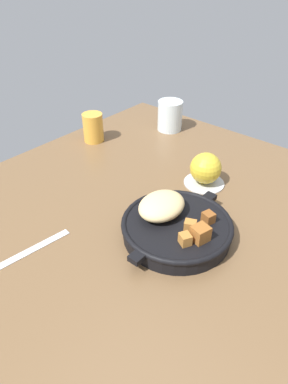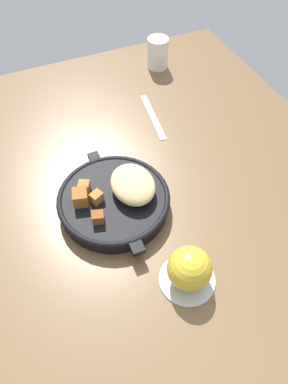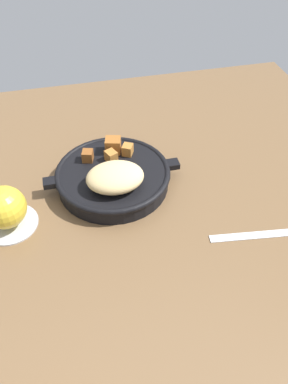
# 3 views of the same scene
# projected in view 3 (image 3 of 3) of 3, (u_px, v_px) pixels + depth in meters

# --- Properties ---
(ground_plane) EXTENTS (1.10, 0.99, 0.02)m
(ground_plane) POSITION_uv_depth(u_px,v_px,m) (132.00, 207.00, 0.77)
(ground_plane) COLOR brown
(cast_iron_skillet) EXTENTS (0.27, 0.23, 0.08)m
(cast_iron_skillet) POSITION_uv_depth(u_px,v_px,m) (113.00, 176.00, 0.77)
(cast_iron_skillet) COLOR black
(cast_iron_skillet) RESTS_ON ground_plane
(saucer_plate) EXTENTS (0.10, 0.10, 0.01)m
(saucer_plate) POSITION_uv_depth(u_px,v_px,m) (10.00, 223.00, 0.71)
(saucer_plate) COLOR #B7BABF
(saucer_plate) RESTS_ON ground_plane
(red_apple) EXTENTS (0.08, 0.08, 0.08)m
(red_apple) POSITION_uv_depth(u_px,v_px,m) (4.00, 207.00, 0.68)
(red_apple) COLOR gold
(red_apple) RESTS_ON saucer_plate
(butter_knife) EXTENTS (0.18, 0.04, 0.00)m
(butter_knife) POSITION_uv_depth(u_px,v_px,m) (259.00, 235.00, 0.70)
(butter_knife) COLOR silver
(butter_knife) RESTS_ON ground_plane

